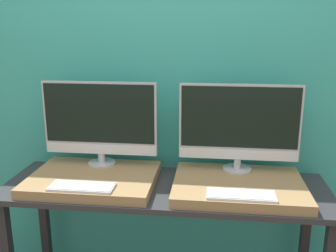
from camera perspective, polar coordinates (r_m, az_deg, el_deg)
The scene contains 8 objects.
wall_back at distance 2.25m, azimuth 0.62°, elevation 8.01°, with size 8.00×0.04×2.60m.
workbench at distance 2.09m, azimuth -0.51°, elevation -11.22°, with size 1.76×0.56×0.73m.
wooden_riser_left at distance 2.12m, azimuth -11.28°, elevation -7.89°, with size 0.68×0.51×0.05m.
monitor_left at distance 2.18m, azimuth -10.35°, elevation 0.82°, with size 0.66×0.16×0.49m.
keyboard_left at distance 1.95m, azimuth -12.99°, elevation -9.00°, with size 0.33×0.13×0.01m.
wooden_riser_right at distance 2.03m, azimuth 10.68°, elevation -8.96°, with size 0.68×0.51×0.05m.
monitor_right at distance 2.09m, azimuth 10.79°, elevation 0.18°, with size 0.66×0.16×0.49m.
keyboard_right at distance 1.85m, azimuth 11.07°, elevation -10.26°, with size 0.33×0.13×0.01m.
Camera 1 is at (0.25, -1.58, 1.56)m, focal length 40.00 mm.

